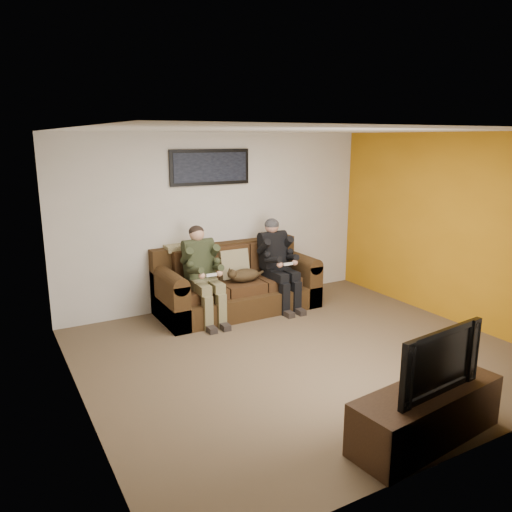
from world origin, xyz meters
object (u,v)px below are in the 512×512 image
cat (244,275)px  television (431,358)px  sofa (235,285)px  person_right (277,258)px  tv_stand (426,414)px  person_left (202,268)px  framed_poster (210,167)px

cat → television: 3.58m
sofa → person_right: bearing=-18.0°
person_right → sofa: bearing=162.0°
tv_stand → person_left: bearing=92.0°
tv_stand → sofa: bearing=82.4°
cat → tv_stand: cat is taller
tv_stand → television: (-0.00, -0.00, 0.52)m
person_left → cat: size_ratio=2.02×
television → sofa: bearing=82.4°
person_left → framed_poster: 1.52m
person_right → framed_poster: (-0.81, 0.58, 1.34)m
person_left → television: 3.62m
cat → framed_poster: (-0.23, 0.59, 1.53)m
sofa → cat: bearing=-82.5°
person_left → framed_poster: size_ratio=1.06×
framed_poster → television: (0.10, -4.17, -1.35)m
framed_poster → sofa: bearing=-62.3°
framed_poster → tv_stand: framed_poster is taller
sofa → television: bearing=-91.5°
tv_stand → television: size_ratio=1.51×
tv_stand → television: television is taller
framed_poster → cat: bearing=-69.0°
person_right → tv_stand: 3.69m
person_left → television: size_ratio=1.35×
sofa → framed_poster: framed_poster is taller
person_right → framed_poster: framed_poster is taller
person_right → framed_poster: size_ratio=1.07×
framed_poster → television: framed_poster is taller
person_right → person_left: bearing=-180.0°
person_left → person_right: bearing=0.0°
framed_poster → person_right: bearing=-35.6°
person_right → tv_stand: bearing=-101.2°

